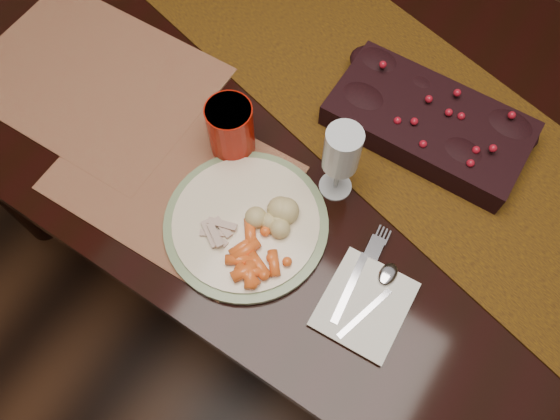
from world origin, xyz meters
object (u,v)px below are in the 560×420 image
Objects in this scene: turkey_shreds at (220,232)px; baby_carrots at (253,255)px; centerpiece at (429,121)px; dinner_plate at (246,223)px; dining_table at (342,205)px; wine_glass at (340,163)px; napkin at (365,304)px; placemat_main at (172,178)px; mashed_potatoes at (273,212)px; red_cup at (231,129)px.

baby_carrots is at bearing -3.41° from turkey_shreds.
centerpiece is 1.26× the size of dinner_plate.
wine_glass is at bearing -79.16° from dining_table.
baby_carrots is 0.20m from napkin.
centerpiece reaches higher than napkin.
dinner_plate reaches higher than napkin.
baby_carrots is (-0.01, -0.35, 0.40)m from dining_table.
placemat_main is (-0.34, -0.34, -0.04)m from centerpiece.
dining_table is 4.44× the size of placemat_main.
centerpiece is at bearing 66.40° from mashed_potatoes.
wine_glass is (0.05, 0.12, 0.04)m from mashed_potatoes.
wine_glass is at bearing 59.60° from turkey_shreds.
mashed_potatoes reaches higher than napkin.
centerpiece is 0.21m from wine_glass.
placemat_main is 3.56× the size of red_cup.
dining_table is 11.77× the size of napkin.
dinner_plate is at bearing -3.16° from placemat_main.
mashed_potatoes is 0.10m from turkey_shreds.
mashed_potatoes is (-0.14, -0.31, 0.00)m from centerpiece.
red_cup reaches higher than placemat_main.
napkin is (0.19, 0.04, -0.02)m from baby_carrots.
dining_table is at bearing 46.70° from red_cup.
napkin is at bearing 6.84° from turkey_shreds.
wine_glass is at bearing 78.20° from baby_carrots.
wine_glass is at bearing 129.80° from napkin.
mashed_potatoes is (-0.03, -0.27, 0.42)m from dining_table.
turkey_shreds is at bearing -103.82° from dining_table.
mashed_potatoes is 0.52× the size of napkin.
mashed_potatoes is at bearing 6.01° from placemat_main.
centerpiece is at bearing 97.78° from napkin.
baby_carrots is at bearing -14.94° from placemat_main.
dining_table is at bearing 76.18° from turkey_shreds.
turkey_shreds is 0.19m from red_cup.
mashed_potatoes is at bearing 165.18° from napkin.
red_cup is (-0.35, 0.13, 0.05)m from napkin.
napkin is (0.24, -0.01, -0.01)m from dinner_plate.
baby_carrots reaches higher than placemat_main.
wine_glass reaches higher than red_cup.
baby_carrots is at bearing -172.85° from napkin.
red_cup is 0.67× the size of wine_glass.
centerpiece is 0.39m from dinner_plate.
baby_carrots is 1.60× the size of turkey_shreds.
centerpiece reaches higher than mashed_potatoes.
placemat_main is (-0.23, -0.30, 0.38)m from dining_table.
baby_carrots is at bearing -80.16° from mashed_potatoes.
centerpiece is 0.43m from turkey_shreds.
wine_glass reaches higher than placemat_main.
red_cup is at bearing 134.20° from baby_carrots.
centerpiece is 2.35× the size of napkin.
placemat_main reaches higher than dining_table.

